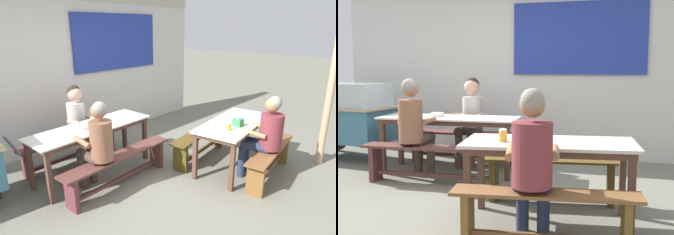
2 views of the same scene
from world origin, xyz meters
TOP-DOWN VIEW (x-y plane):
  - ground_plane at (0.00, 0.00)m, footprint 40.00×40.00m
  - backdrop_wall at (0.03, 2.47)m, footprint 6.15×0.23m
  - dining_table_far at (-0.66, 1.08)m, footprint 1.89×0.72m
  - dining_table_near at (0.94, -0.37)m, footprint 1.61×0.88m
  - bench_far_back at (-0.69, 1.67)m, footprint 1.75×0.40m
  - bench_far_front at (-0.63, 0.49)m, footprint 1.79×0.36m
  - bench_near_back at (0.87, 0.21)m, footprint 1.48×0.46m
  - bench_near_front at (1.01, -0.95)m, footprint 1.49×0.45m
  - food_cart at (-2.57, 1.47)m, footprint 1.90×1.01m
  - person_near_front at (0.90, -0.89)m, footprint 0.47×0.58m
  - person_center_facing at (-0.55, 1.60)m, footprint 0.41×0.55m
  - person_left_back_turned at (-0.91, 0.57)m, footprint 0.41×0.57m
  - tissue_box at (0.80, -0.50)m, footprint 0.13×0.13m
  - condiment_jar at (0.54, -0.50)m, footprint 0.07×0.07m
  - soup_bowl at (-0.83, 1.06)m, footprint 0.17×0.17m

SIDE VIEW (x-z plane):
  - ground_plane at x=0.00m, z-range 0.00..0.00m
  - bench_near_back at x=0.87m, z-range 0.07..0.53m
  - bench_near_front at x=1.01m, z-range 0.08..0.54m
  - bench_far_back at x=-0.69m, z-range 0.08..0.55m
  - bench_far_front at x=-0.63m, z-range 0.09..0.55m
  - dining_table_near at x=0.94m, z-range 0.30..1.06m
  - dining_table_far at x=-0.66m, z-range 0.30..1.06m
  - food_cart at x=-2.57m, z-range 0.11..1.28m
  - person_near_front at x=0.90m, z-range 0.09..1.35m
  - person_left_back_turned at x=-0.91m, z-range 0.08..1.37m
  - person_center_facing at x=-0.55m, z-range 0.10..1.37m
  - soup_bowl at x=-0.83m, z-range 0.76..0.81m
  - condiment_jar at x=0.54m, z-range 0.76..0.87m
  - tissue_box at x=0.80m, z-range 0.75..0.88m
  - backdrop_wall at x=0.03m, z-range 0.07..2.87m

